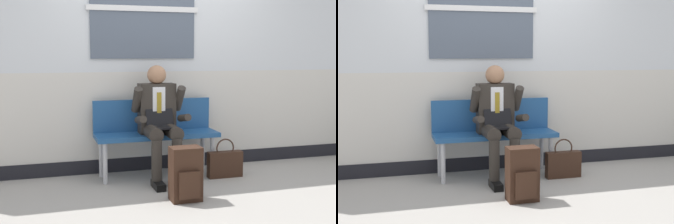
% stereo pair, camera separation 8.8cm
% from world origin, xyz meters
% --- Properties ---
extents(ground_plane, '(18.00, 18.00, 0.00)m').
position_xyz_m(ground_plane, '(0.00, 0.00, 0.00)').
color(ground_plane, '#9E9991').
extents(station_wall, '(6.17, 0.17, 3.16)m').
position_xyz_m(station_wall, '(-0.00, 0.73, 1.57)').
color(station_wall, silver).
rests_on(station_wall, ground).
extents(bench_with_person, '(1.37, 0.42, 0.85)m').
position_xyz_m(bench_with_person, '(-0.14, 0.45, 0.52)').
color(bench_with_person, navy).
rests_on(bench_with_person, ground).
extents(person_seated, '(0.57, 0.70, 1.24)m').
position_xyz_m(person_seated, '(-0.14, 0.26, 0.67)').
color(person_seated, '#2D2823').
rests_on(person_seated, ground).
extents(backpack, '(0.29, 0.23, 0.51)m').
position_xyz_m(backpack, '(-0.10, -0.51, 0.25)').
color(backpack, '#331E14').
rests_on(backpack, ground).
extents(handbag, '(0.40, 0.10, 0.44)m').
position_xyz_m(handbag, '(0.57, 0.12, 0.16)').
color(handbag, '#331E14').
rests_on(handbag, ground).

